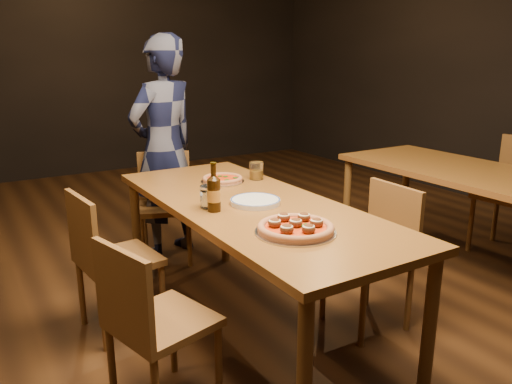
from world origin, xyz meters
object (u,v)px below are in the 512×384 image
pizza_margherita (222,179)px  plate_stack (255,201)px  chair_main_e (368,256)px  chair_main_nw (163,320)px  table_main (251,215)px  chair_end (165,206)px  beer_bottle (214,194)px  chair_nbr_right (511,195)px  water_glass (209,197)px  table_right (480,182)px  diner (164,149)px  chair_main_sw (119,258)px  amber_glass (256,171)px  pizza_meatball (296,227)px

pizza_margherita → plate_stack: 0.52m
chair_main_e → chair_main_nw: bearing=-86.0°
table_main → plate_stack: 0.09m
chair_end → beer_bottle: bearing=-77.3°
chair_nbr_right → water_glass: bearing=-98.0°
chair_nbr_right → pizza_margherita: bearing=-109.6°
chair_nbr_right → chair_main_nw: bearing=-90.0°
table_main → beer_bottle: size_ratio=8.14×
table_right → pizza_margherita: bearing=157.1°
chair_main_nw → water_glass: 0.70m
water_glass → diner: 1.31m
pizza_margherita → water_glass: bearing=-125.3°
diner → table_right: bearing=117.7°
pizza_margherita → plate_stack: bearing=-98.4°
table_main → chair_main_e: (0.58, -0.31, -0.25)m
table_right → chair_nbr_right: chair_nbr_right is taller
chair_main_e → plate_stack: (-0.57, 0.27, 0.34)m
chair_nbr_right → chair_main_e: bearing=-87.8°
pizza_margherita → chair_main_sw: bearing=-172.7°
diner → table_main: bearing=68.7°
chair_main_nw → pizza_margherita: (0.74, 0.84, 0.35)m
chair_end → plate_stack: chair_end is taller
plate_stack → diner: (0.02, 1.35, 0.07)m
chair_main_nw → plate_stack: (0.66, 0.32, 0.35)m
table_main → table_right: size_ratio=1.00×
chair_end → diner: size_ratio=0.50×
chair_nbr_right → beer_bottle: bearing=-96.4°
chair_end → pizza_margherita: (0.11, -0.72, 0.35)m
diner → pizza_margherita: bearing=73.6°
beer_bottle → pizza_margherita: bearing=58.1°
chair_main_sw → amber_glass: (0.92, 0.04, 0.38)m
pizza_margherita → diner: bearing=93.6°
chair_main_sw → amber_glass: amber_glass is taller
chair_end → water_glass: (-0.20, -1.17, 0.39)m
chair_main_sw → water_glass: bearing=-138.1°
chair_main_nw → pizza_meatball: 0.70m
chair_end → pizza_meatball: chair_end is taller
chair_end → plate_stack: size_ratio=3.15×
table_main → beer_bottle: bearing=-172.3°
chair_main_nw → amber_glass: (0.96, 0.79, 0.39)m
water_glass → pizza_margherita: bearing=54.7°
chair_end → beer_bottle: 1.32m
chair_main_e → plate_stack: chair_main_e is taller
chair_main_e → pizza_meatball: chair_main_e is taller
table_main → amber_glass: amber_glass is taller
table_right → water_glass: water_glass is taller
beer_bottle → diner: 1.38m
chair_main_e → plate_stack: size_ratio=3.20×
table_right → chair_end: bearing=140.9°
pizza_margherita → plate_stack: (-0.08, -0.51, -0.00)m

